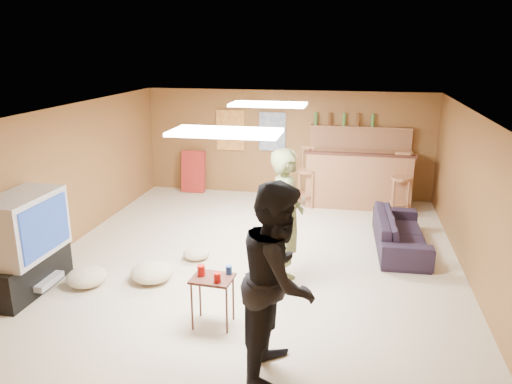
% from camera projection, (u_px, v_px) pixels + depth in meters
% --- Properties ---
extents(ground, '(7.00, 7.00, 0.00)m').
position_uv_depth(ground, '(253.00, 260.00, 7.44)').
color(ground, '#C6B497').
rests_on(ground, ground).
extents(ceiling, '(6.00, 7.00, 0.02)m').
position_uv_depth(ceiling, '(253.00, 112.00, 6.82)').
color(ceiling, silver).
rests_on(ceiling, ground).
extents(wall_back, '(6.00, 0.02, 2.20)m').
position_uv_depth(wall_back, '(287.00, 144.00, 10.42)').
color(wall_back, brown).
rests_on(wall_back, ground).
extents(wall_front, '(6.00, 0.02, 2.20)m').
position_uv_depth(wall_front, '(163.00, 313.00, 3.84)').
color(wall_front, brown).
rests_on(wall_front, ground).
extents(wall_left, '(0.02, 7.00, 2.20)m').
position_uv_depth(wall_left, '(63.00, 179.00, 7.69)').
color(wall_left, brown).
rests_on(wall_left, ground).
extents(wall_right, '(0.02, 7.00, 2.20)m').
position_uv_depth(wall_right, '(476.00, 201.00, 6.57)').
color(wall_right, brown).
rests_on(wall_right, ground).
extents(tv_stand, '(0.55, 1.30, 0.50)m').
position_uv_depth(tv_stand, '(25.00, 272.00, 6.47)').
color(tv_stand, black).
rests_on(tv_stand, ground).
extents(dvd_box, '(0.35, 0.50, 0.08)m').
position_uv_depth(dvd_box, '(41.00, 281.00, 6.46)').
color(dvd_box, '#B2B2B7').
rests_on(dvd_box, tv_stand).
extents(tv_body, '(0.60, 1.10, 0.80)m').
position_uv_depth(tv_body, '(23.00, 226.00, 6.27)').
color(tv_body, '#B2B2B7').
rests_on(tv_body, tv_stand).
extents(tv_screen, '(0.02, 0.95, 0.65)m').
position_uv_depth(tv_screen, '(46.00, 227.00, 6.21)').
color(tv_screen, navy).
rests_on(tv_screen, tv_body).
extents(bar_counter, '(2.00, 0.60, 1.10)m').
position_uv_depth(bar_counter, '(358.00, 179.00, 9.78)').
color(bar_counter, brown).
rests_on(bar_counter, ground).
extents(bar_lip, '(2.10, 0.12, 0.05)m').
position_uv_depth(bar_lip, '(360.00, 154.00, 9.39)').
color(bar_lip, '#3A1A12').
rests_on(bar_lip, bar_counter).
extents(bar_shelf, '(2.00, 0.18, 0.05)m').
position_uv_depth(bar_shelf, '(361.00, 128.00, 9.94)').
color(bar_shelf, brown).
rests_on(bar_shelf, bar_backing).
extents(bar_backing, '(2.00, 0.14, 0.60)m').
position_uv_depth(bar_backing, '(360.00, 142.00, 10.04)').
color(bar_backing, brown).
rests_on(bar_backing, bar_counter).
extents(poster_left, '(0.60, 0.03, 0.85)m').
position_uv_depth(poster_left, '(230.00, 130.00, 10.54)').
color(poster_left, '#BF3F26').
rests_on(poster_left, wall_back).
extents(poster_right, '(0.55, 0.03, 0.80)m').
position_uv_depth(poster_right, '(272.00, 132.00, 10.37)').
color(poster_right, '#334C99').
rests_on(poster_right, wall_back).
extents(folding_chair_stack, '(0.50, 0.26, 0.91)m').
position_uv_depth(folding_chair_stack, '(193.00, 171.00, 10.79)').
color(folding_chair_stack, '#A4231E').
rests_on(folding_chair_stack, ground).
extents(ceiling_panel_front, '(1.20, 0.60, 0.04)m').
position_uv_depth(ceiling_panel_front, '(226.00, 132.00, 5.42)').
color(ceiling_panel_front, white).
rests_on(ceiling_panel_front, ceiling).
extents(ceiling_panel_back, '(1.20, 0.60, 0.04)m').
position_uv_depth(ceiling_panel_back, '(268.00, 104.00, 7.96)').
color(ceiling_panel_back, white).
rests_on(ceiling_panel_back, ceiling).
extents(person_olive, '(0.54, 0.74, 1.85)m').
position_uv_depth(person_olive, '(287.00, 218.00, 6.45)').
color(person_olive, '#646A3D').
rests_on(person_olive, ground).
extents(person_black, '(0.75, 0.95, 1.92)m').
position_uv_depth(person_black, '(279.00, 280.00, 4.69)').
color(person_black, black).
rests_on(person_black, ground).
extents(sofa, '(0.80, 1.90, 0.55)m').
position_uv_depth(sofa, '(401.00, 232.00, 7.79)').
color(sofa, black).
rests_on(sofa, ground).
extents(tray_table, '(0.48, 0.39, 0.59)m').
position_uv_depth(tray_table, '(213.00, 301.00, 5.65)').
color(tray_table, '#3A1A12').
rests_on(tray_table, ground).
extents(cup_red_near, '(0.10, 0.10, 0.12)m').
position_uv_depth(cup_red_near, '(201.00, 270.00, 5.59)').
color(cup_red_near, '#B8100C').
rests_on(cup_red_near, tray_table).
extents(cup_red_far, '(0.08, 0.08, 0.11)m').
position_uv_depth(cup_red_far, '(217.00, 277.00, 5.44)').
color(cup_red_far, '#B8100C').
rests_on(cup_red_far, tray_table).
extents(cup_blue, '(0.09, 0.09, 0.10)m').
position_uv_depth(cup_blue, '(229.00, 270.00, 5.63)').
color(cup_blue, navy).
rests_on(cup_blue, tray_table).
extents(bar_stool_left, '(0.40, 0.40, 1.18)m').
position_uv_depth(bar_stool_left, '(307.00, 178.00, 9.75)').
color(bar_stool_left, brown).
rests_on(bar_stool_left, ground).
extents(bar_stool_right, '(0.46, 0.46, 1.09)m').
position_uv_depth(bar_stool_right, '(401.00, 188.00, 9.22)').
color(bar_stool_right, brown).
rests_on(bar_stool_right, ground).
extents(cushion_near_tv, '(0.68, 0.68, 0.26)m').
position_uv_depth(cushion_near_tv, '(152.00, 272.00, 6.75)').
color(cushion_near_tv, tan).
rests_on(cushion_near_tv, ground).
extents(cushion_mid, '(0.50, 0.50, 0.18)m').
position_uv_depth(cushion_mid, '(196.00, 253.00, 7.46)').
color(cushion_mid, tan).
rests_on(cushion_mid, ground).
extents(cushion_far, '(0.55, 0.55, 0.24)m').
position_uv_depth(cushion_far, '(87.00, 277.00, 6.63)').
color(cushion_far, tan).
rests_on(cushion_far, ground).
extents(bottle_row, '(1.20, 0.08, 0.26)m').
position_uv_depth(bottle_row, '(344.00, 119.00, 9.94)').
color(bottle_row, '#3F7233').
rests_on(bottle_row, bar_shelf).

